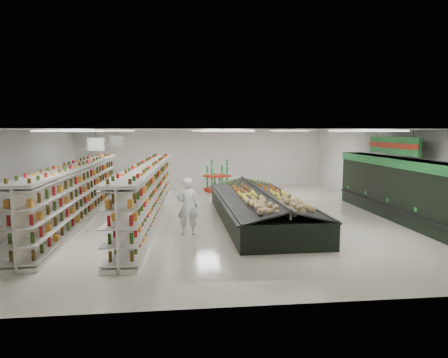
{
  "coord_description": "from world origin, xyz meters",
  "views": [
    {
      "loc": [
        -1.23,
        -14.8,
        3.16
      ],
      "look_at": [
        0.49,
        0.47,
        1.3
      ],
      "focal_mm": 32.0,
      "sensor_mm": 36.0,
      "label": 1
    }
  ],
  "objects": [
    {
      "name": "wall_right",
      "position": [
        7.0,
        0.0,
        1.6
      ],
      "size": [
        0.02,
        16.0,
        3.2
      ],
      "primitive_type": "cube",
      "color": "white",
      "rests_on": "floor"
    },
    {
      "name": "hortifruti_banner",
      "position": [
        6.25,
        -1.5,
        2.65
      ],
      "size": [
        0.12,
        3.2,
        0.95
      ],
      "color": "#217C35",
      "rests_on": "ceiling"
    },
    {
      "name": "shopper_background",
      "position": [
        -3.4,
        4.13,
        0.77
      ],
      "size": [
        0.74,
        0.88,
        1.55
      ],
      "primitive_type": "imported",
      "rotation": [
        0.0,
        0.0,
        1.14
      ],
      "color": "#96785C",
      "rests_on": "floor"
    },
    {
      "name": "produce_island",
      "position": [
        1.56,
        -1.19,
        0.53
      ],
      "size": [
        2.89,
        7.76,
        1.15
      ],
      "rotation": [
        0.0,
        0.0,
        0.01
      ],
      "color": "black",
      "rests_on": "floor"
    },
    {
      "name": "wall_back",
      "position": [
        0.0,
        8.0,
        1.6
      ],
      "size": [
        14.0,
        0.02,
        3.2
      ],
      "primitive_type": "cube",
      "color": "white",
      "rests_on": "floor"
    },
    {
      "name": "ceiling",
      "position": [
        0.0,
        0.0,
        3.2
      ],
      "size": [
        14.0,
        16.0,
        0.02
      ],
      "primitive_type": "cube",
      "color": "white",
      "rests_on": "wall_back"
    },
    {
      "name": "shopper_main",
      "position": [
        -1.0,
        -2.85,
        0.88
      ],
      "size": [
        0.65,
        0.43,
        1.77
      ],
      "primitive_type": "imported",
      "rotation": [
        0.0,
        0.0,
        3.15
      ],
      "color": "white",
      "rests_on": "floor"
    },
    {
      "name": "wall_left",
      "position": [
        -7.0,
        0.0,
        1.6
      ],
      "size": [
        0.02,
        16.0,
        3.2
      ],
      "primitive_type": "cube",
      "color": "white",
      "rests_on": "floor"
    },
    {
      "name": "wall_front",
      "position": [
        0.0,
        -8.0,
        1.6
      ],
      "size": [
        14.0,
        0.02,
        3.2
      ],
      "primitive_type": "cube",
      "color": "white",
      "rests_on": "floor"
    },
    {
      "name": "gondola_left",
      "position": [
        -4.82,
        -0.12,
        0.91
      ],
      "size": [
        0.92,
        11.46,
        1.99
      ],
      "rotation": [
        0.0,
        0.0,
        -0.01
      ],
      "color": "silver",
      "rests_on": "floor"
    },
    {
      "name": "floor",
      "position": [
        0.0,
        0.0,
        0.0
      ],
      "size": [
        16.0,
        16.0,
        0.0
      ],
      "primitive_type": "plane",
      "color": "beige",
      "rests_on": "ground"
    },
    {
      "name": "soda_endcap",
      "position": [
        0.72,
        5.81,
        0.75
      ],
      "size": [
        1.42,
        1.2,
        1.55
      ],
      "rotation": [
        0.0,
        0.0,
        0.36
      ],
      "color": "#B42514",
      "rests_on": "floor"
    },
    {
      "name": "produce_wall_case",
      "position": [
        6.53,
        -1.5,
        1.24
      ],
      "size": [
        0.93,
        8.0,
        2.2
      ],
      "color": "black",
      "rests_on": "floor"
    },
    {
      "name": "gondola_center",
      "position": [
        -2.32,
        -0.43,
        0.91
      ],
      "size": [
        1.41,
        11.45,
        1.98
      ],
      "rotation": [
        0.0,
        0.0,
        -0.05
      ],
      "color": "silver",
      "rests_on": "floor"
    },
    {
      "name": "aisle_sign_near",
      "position": [
        -3.8,
        -2.0,
        2.75
      ],
      "size": [
        0.52,
        0.06,
        0.75
      ],
      "color": "white",
      "rests_on": "ceiling"
    },
    {
      "name": "aisle_sign_far",
      "position": [
        -3.8,
        2.0,
        2.75
      ],
      "size": [
        0.52,
        0.06,
        0.75
      ],
      "color": "white",
      "rests_on": "ceiling"
    }
  ]
}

